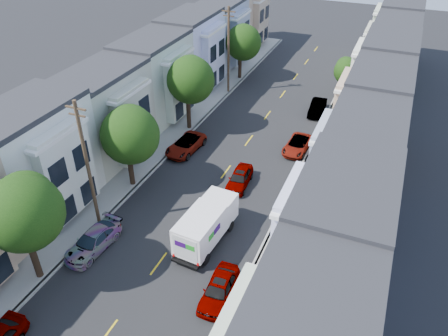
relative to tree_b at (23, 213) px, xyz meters
name	(u,v)px	position (x,y,z in m)	size (l,w,h in m)	color
ground	(159,264)	(6.30, 4.00, -5.51)	(160.00, 160.00, 0.00)	black
road_slab	(238,155)	(6.30, 19.00, -5.50)	(12.00, 70.00, 0.02)	black
curb_left	(181,142)	(0.25, 19.00, -5.44)	(0.30, 70.00, 0.15)	gray
curb_right	(301,168)	(12.35, 19.00, -5.44)	(0.30, 70.00, 0.15)	gray
sidewalk_left	(169,140)	(-1.05, 19.00, -5.44)	(2.60, 70.00, 0.15)	gray
sidewalk_right	(315,172)	(13.65, 19.00, -5.44)	(2.60, 70.00, 0.15)	gray
centerline	(238,155)	(6.30, 19.00, -5.51)	(0.12, 70.00, 0.01)	gold
townhouse_row_left	(137,133)	(-4.85, 19.00, -5.51)	(5.00, 70.00, 8.50)	#9AA2B8
townhouse_row_right	(359,182)	(17.45, 19.00, -5.51)	(5.00, 70.00, 8.50)	#9AA2B8
tree_b	(23,213)	(0.00, 0.00, 0.00)	(4.70, 4.70, 7.89)	black
tree_c	(129,135)	(0.00, 11.17, -0.61)	(4.70, 4.70, 7.28)	black
tree_d	(190,80)	(0.00, 21.97, -0.10)	(4.70, 4.70, 7.79)	black
tree_e	(243,43)	(0.00, 36.66, -0.76)	(4.45, 4.45, 7.00)	black
tree_far_r	(346,71)	(13.20, 34.45, -1.73)	(2.94, 2.94, 5.30)	black
utility_pole_near	(88,166)	(0.00, 6.00, -0.36)	(1.60, 0.26, 10.00)	#42301E
utility_pole_far	(228,51)	(0.00, 32.00, -0.36)	(1.60, 0.26, 10.00)	#42301E
fedex_truck	(206,224)	(8.38, 7.29, -3.94)	(2.27, 5.89, 2.83)	white
lead_sedan	(239,178)	(8.11, 14.62, -4.82)	(1.63, 4.27, 1.38)	black
parked_left_c	(93,241)	(1.40, 3.53, -4.82)	(1.93, 4.60, 1.38)	#9C9DA5
parked_left_d	(186,145)	(1.40, 17.83, -4.84)	(2.23, 4.83, 1.34)	#4A1B07
parked_right_b	(219,289)	(11.20, 2.98, -4.80)	(1.68, 4.39, 1.43)	silver
parked_right_c	(297,145)	(11.20, 21.96, -4.90)	(2.03, 4.40, 1.22)	black
parked_right_d	(317,108)	(11.20, 30.55, -4.81)	(1.48, 4.20, 1.40)	#0B1134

